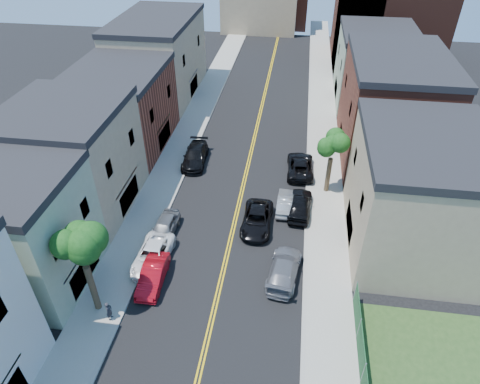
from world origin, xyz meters
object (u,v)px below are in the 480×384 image
at_px(dark_car_right_far, 300,165).
at_px(pedestrian_left, 109,311).
at_px(black_suv_lane, 257,219).
at_px(red_sedan, 153,275).
at_px(grey_car_left, 164,227).
at_px(black_car_right, 300,204).
at_px(silver_car_right, 285,202).
at_px(grey_car_right, 284,269).
at_px(black_car_left, 195,156).
at_px(white_pickup, 153,255).

bearing_deg(dark_car_right_far, pedestrian_left, 56.41).
bearing_deg(dark_car_right_far, black_suv_lane, 66.90).
distance_m(red_sedan, grey_car_left, 5.23).
bearing_deg(grey_car_left, black_car_right, 24.28).
height_order(black_car_right, silver_car_right, black_car_right).
distance_m(red_sedan, silver_car_right, 13.53).
relative_size(red_sedan, grey_car_right, 0.84).
height_order(red_sedan, black_car_left, black_car_left).
xyz_separation_m(black_car_right, pedestrian_left, (-12.20, -13.31, 0.07)).
bearing_deg(red_sedan, black_car_left, 90.34).
bearing_deg(grey_car_right, pedestrian_left, 33.36).
xyz_separation_m(black_car_left, silver_car_right, (9.71, -6.36, -0.13)).
distance_m(white_pickup, black_car_left, 14.43).
distance_m(black_car_right, black_suv_lane, 4.31).
relative_size(dark_car_right_far, black_suv_lane, 1.04).
xyz_separation_m(black_car_left, black_suv_lane, (7.45, -9.11, -0.07)).
distance_m(red_sedan, pedestrian_left, 4.03).
relative_size(red_sedan, black_car_left, 0.80).
distance_m(grey_car_left, dark_car_right_far, 15.44).
bearing_deg(red_sedan, pedestrian_left, -119.29).
relative_size(black_suv_lane, pedestrian_left, 3.47).
xyz_separation_m(grey_car_left, dark_car_right_far, (10.83, 11.00, 0.02)).
distance_m(white_pickup, silver_car_right, 12.62).
height_order(grey_car_right, black_car_right, black_car_right).
height_order(white_pickup, grey_car_left, grey_car_left).
bearing_deg(black_suv_lane, black_car_left, 129.84).
xyz_separation_m(red_sedan, white_pickup, (-0.65, 1.98, -0.02)).
bearing_deg(black_car_left, white_pickup, -92.90).
distance_m(black_car_right, dark_car_right_far, 6.46).
height_order(grey_car_left, silver_car_right, grey_car_left).
height_order(red_sedan, black_car_right, black_car_right).
bearing_deg(grey_car_left, grey_car_right, -15.93).
height_order(white_pickup, silver_car_right, white_pickup).
distance_m(silver_car_right, black_suv_lane, 3.56).
relative_size(red_sedan, silver_car_right, 1.08).
relative_size(white_pickup, black_car_left, 0.92).
height_order(black_car_left, pedestrian_left, pedestrian_left).
distance_m(silver_car_right, pedestrian_left, 17.46).
bearing_deg(black_suv_lane, silver_car_right, 51.13).
distance_m(black_car_right, pedestrian_left, 18.06).
height_order(red_sedan, silver_car_right, red_sedan).
distance_m(white_pickup, dark_car_right_far, 17.87).
xyz_separation_m(red_sedan, dark_car_right_far, (10.18, 16.19, 0.03)).
height_order(red_sedan, pedestrian_left, pedestrian_left).
distance_m(black_car_left, black_car_right, 12.87).
bearing_deg(black_car_right, red_sedan, 46.68).
height_order(dark_car_right_far, pedestrian_left, pedestrian_left).
bearing_deg(silver_car_right, black_suv_lane, 51.51).
height_order(black_car_left, black_car_right, black_car_right).
relative_size(white_pickup, black_car_right, 1.04).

